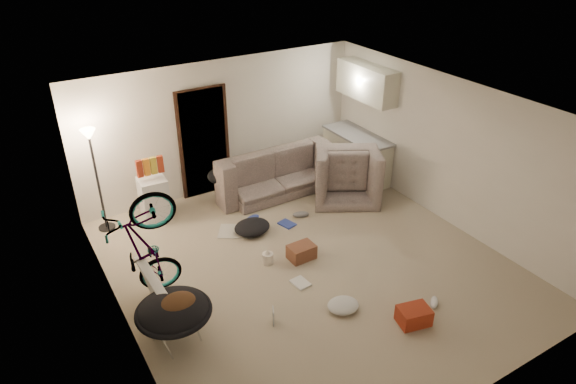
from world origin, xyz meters
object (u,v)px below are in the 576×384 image
bicycle (148,270)px  juicer (268,257)px  floor_lamp (93,159)px  drink_case_b (414,316)px  armchair (344,175)px  sofa (268,173)px  tv_box (158,292)px  mini_fridge (154,198)px  saucer_chair (174,317)px  kitchen_counter (356,157)px  drink_case_a (301,252)px

bicycle → juicer: (1.78, -0.16, -0.36)m
floor_lamp → drink_case_b: floor_lamp is taller
armchair → bicycle: bicycle is taller
floor_lamp → armchair: bearing=-14.3°
sofa → tv_box: 3.74m
floor_lamp → tv_box: floor_lamp is taller
armchair → juicer: size_ratio=4.82×
mini_fridge → saucer_chair: mini_fridge is taller
armchair → tv_box: (-4.12, -1.41, -0.06)m
floor_lamp → juicer: floor_lamp is taller
mini_fridge → tv_box: size_ratio=0.77×
bicycle → mini_fridge: (0.74, 2.03, -0.08)m
saucer_chair → drink_case_b: saucer_chair is taller
kitchen_counter → juicer: (-2.95, -1.64, -0.34)m
drink_case_b → bicycle: bearing=153.8°
kitchen_counter → floor_lamp: bearing=172.3°
mini_fridge → juicer: size_ratio=3.09×
armchair → bicycle: 4.25m
kitchen_counter → tv_box: size_ratio=1.51×
saucer_chair → drink_case_a: (2.29, 0.68, -0.28)m
armchair → tv_box: bearing=49.1°
drink_case_a → tv_box: bearing=179.7°
sofa → saucer_chair: bearing=44.2°
kitchen_counter → armchair: (-0.61, -0.43, -0.05)m
drink_case_b → juicer: (-1.00, 2.14, -0.02)m
sofa → drink_case_b: bearing=87.0°
drink_case_b → drink_case_a: bearing=117.3°
tv_box → drink_case_a: size_ratio=2.45×
kitchen_counter → saucer_chair: (-4.73, -2.48, -0.04)m
tv_box → drink_case_a: tv_box is taller
kitchen_counter → juicer: kitchen_counter is taller
kitchen_counter → sofa: bearing=165.7°
kitchen_counter → sofa: (-1.77, 0.45, -0.11)m
sofa → armchair: armchair is taller
armchair → saucer_chair: size_ratio=1.26×
bicycle → mini_fridge: 2.17m
bicycle → mini_fridge: bicycle is taller
sofa → drink_case_b: sofa is taller
sofa → bicycle: bearing=32.7°
floor_lamp → juicer: (1.88, -2.29, -1.21)m
saucer_chair → juicer: saucer_chair is taller
tv_box → drink_case_a: (2.29, 0.04, -0.21)m
drink_case_a → mini_fridge: bearing=122.1°
floor_lamp → saucer_chair: size_ratio=1.92×
kitchen_counter → tv_box: bearing=-158.7°
mini_fridge → juicer: 2.44m
floor_lamp → bicycle: bearing=-87.3°
bicycle → drink_case_b: 3.62m
armchair → drink_case_b: 3.62m
drink_case_b → kitchen_counter: bearing=76.0°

